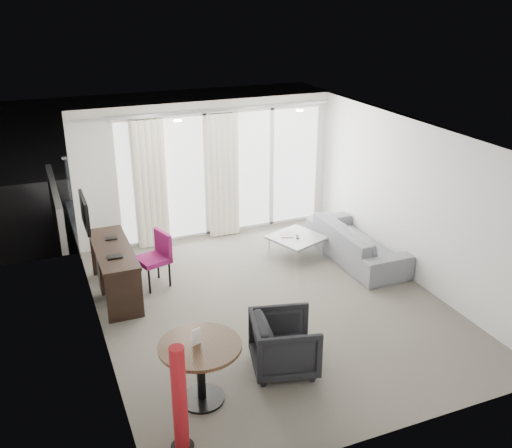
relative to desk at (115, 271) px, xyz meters
name	(u,v)px	position (x,y,z in m)	size (l,w,h in m)	color
floor	(271,304)	(2.13, -1.20, -0.41)	(5.00, 6.00, 0.00)	#5D584E
ceiling	(273,138)	(2.13, -1.20, 2.19)	(5.00, 6.00, 0.00)	white
wall_left	(95,254)	(-0.37, -1.20, 0.89)	(0.00, 6.00, 2.60)	silver
wall_right	(415,203)	(4.63, -1.20, 0.89)	(0.00, 6.00, 2.60)	silver
wall_front	(393,333)	(2.13, -4.20, 0.89)	(5.00, 0.00, 2.60)	silver
window_panel	(223,173)	(2.43, 1.78, 0.79)	(4.00, 0.02, 2.38)	white
window_frame	(224,173)	(2.43, 1.77, 0.79)	(4.10, 0.06, 2.44)	white
curtain_left	(151,185)	(0.98, 1.62, 0.79)	(0.60, 0.20, 2.38)	white
curtain_right	(224,176)	(2.38, 1.62, 0.79)	(0.60, 0.20, 2.38)	white
curtain_track	(209,111)	(2.13, 1.62, 2.04)	(4.80, 0.04, 0.04)	#B2B2B7
downlight_a	(178,121)	(1.23, 0.40, 2.18)	(0.12, 0.12, 0.02)	#FFE0B2
downlight_b	(300,110)	(3.33, 0.40, 2.18)	(0.12, 0.12, 0.02)	#FFE0B2
desk	(115,271)	(0.00, 0.00, 0.00)	(0.54, 1.74, 0.81)	black
tv	(84,212)	(-0.33, 0.25, 0.94)	(0.05, 0.80, 0.50)	black
desk_chair	(153,260)	(0.61, 0.07, 0.04)	(0.49, 0.46, 0.90)	#821551
round_table	(201,373)	(0.49, -2.91, -0.03)	(0.95, 0.95, 0.76)	#3F2918
menu_card	(197,348)	(0.46, -2.89, 0.31)	(0.11, 0.02, 0.20)	white
red_lamp	(180,399)	(0.08, -3.55, 0.22)	(0.25, 0.25, 1.25)	maroon
tub_armchair	(285,344)	(1.64, -2.73, -0.04)	(0.79, 0.81, 0.74)	black
coffee_table	(296,246)	(3.24, 0.20, -0.22)	(0.84, 0.84, 0.38)	gray
remote	(297,238)	(3.24, 0.17, -0.05)	(0.05, 0.16, 0.02)	black
magazine	(287,236)	(3.11, 0.34, -0.05)	(0.23, 0.29, 0.02)	gray
sofa	(356,242)	(4.17, -0.31, -0.08)	(2.23, 0.87, 0.65)	slate
terrace_slab	(202,209)	(2.43, 3.30, -0.47)	(5.60, 3.00, 0.12)	#4D4D50
rattan_chair_a	(206,185)	(2.58, 3.46, 0.02)	(0.59, 0.59, 0.86)	brown
rattan_chair_b	(271,183)	(3.98, 3.00, 0.04)	(0.61, 0.61, 0.89)	brown
rattan_table	(254,198)	(3.42, 2.65, -0.14)	(0.54, 0.54, 0.54)	brown
balustrade	(183,167)	(2.43, 4.75, 0.09)	(5.50, 0.06, 1.05)	#B2B2B7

